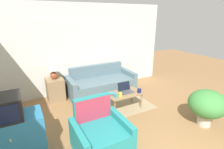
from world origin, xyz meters
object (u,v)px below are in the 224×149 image
armchair (100,135)px  table_lamp (53,68)px  potted_plant (207,104)px  cup_yellow (116,96)px  couch (101,84)px  cup_navy (139,91)px  cup_white (120,95)px  snack_bowl (112,93)px  television (5,108)px  coffee_table (124,95)px  laptop (126,90)px

armchair → table_lamp: 2.42m
potted_plant → cup_yellow: bearing=138.0°
couch → armchair: (-1.04, -2.19, 0.01)m
cup_navy → cup_white: bearing=177.3°
snack_bowl → potted_plant: potted_plant is taller
armchair → television: size_ratio=1.83×
coffee_table → armchair: bearing=-138.3°
armchair → coffee_table: armchair is taller
armchair → cup_white: bearing=43.1°
cup_yellow → potted_plant: size_ratio=0.12×
couch → table_lamp: 1.49m
cup_navy → snack_bowl: 0.68m
armchair → television: (-1.33, 0.45, 0.68)m
television → cup_navy: size_ratio=4.87×
coffee_table → couch: bearing=94.3°
table_lamp → coffee_table: 2.01m
cup_yellow → snack_bowl: size_ratio=0.67×
television → cup_navy: bearing=8.3°
cup_navy → cup_yellow: cup_navy is taller
table_lamp → potted_plant: (2.56, -2.74, -0.43)m
potted_plant → coffee_table: bearing=128.7°
cup_yellow → table_lamp: bearing=127.7°
couch → snack_bowl: bearing=-100.4°
cup_yellow → potted_plant: (1.46, -1.31, 0.02)m
cup_navy → cup_yellow: bearing=176.8°
laptop → cup_yellow: 0.42m
laptop → cup_yellow: size_ratio=3.47×
television → table_lamp: television is taller
couch → cup_yellow: (-0.22, -1.30, 0.22)m
coffee_table → snack_bowl: size_ratio=5.88×
couch → snack_bowl: 1.15m
television → cup_navy: (2.80, 0.41, -0.47)m
television → cup_white: television is taller
couch → cup_navy: couch is taller
coffee_table → laptop: size_ratio=2.54×
couch → table_lamp: bearing=174.7°
armchair → cup_yellow: (0.81, 0.89, 0.21)m
table_lamp → cup_navy: bearing=-39.7°
table_lamp → coffee_table: bearing=-42.8°
coffee_table → cup_yellow: 0.35m
cup_yellow → snack_bowl: 0.19m
armchair → potted_plant: armchair is taller
armchair → cup_white: (0.94, 0.88, 0.21)m
coffee_table → cup_white: 0.25m
cup_navy → snack_bowl: cup_navy is taller
snack_bowl → table_lamp: bearing=132.3°
couch → television: television is taller
potted_plant → television: bearing=166.5°
laptop → cup_white: laptop is taller
armchair → cup_white: armchair is taller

